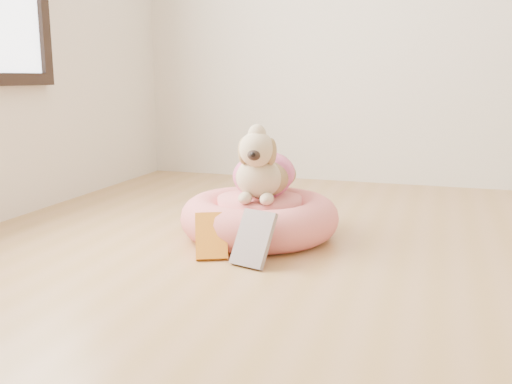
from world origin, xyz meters
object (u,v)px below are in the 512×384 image
(book_yellow, at_px, (211,236))
(pet_bed, at_px, (260,217))
(book_white, at_px, (253,239))
(dog, at_px, (262,159))

(book_yellow, bearing_deg, pet_bed, 51.06)
(pet_bed, relative_size, book_white, 3.19)
(dog, bearing_deg, pet_bed, -173.28)
(pet_bed, distance_m, book_yellow, 0.35)
(dog, xyz_separation_m, book_yellow, (-0.10, -0.34, -0.25))
(pet_bed, relative_size, dog, 1.53)
(book_white, bearing_deg, dog, 119.17)
(pet_bed, distance_m, book_white, 0.38)
(dog, height_order, book_yellow, dog)
(pet_bed, bearing_deg, book_yellow, -104.80)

